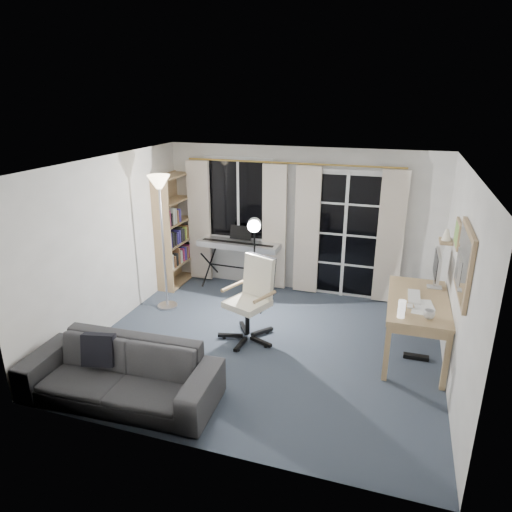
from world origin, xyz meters
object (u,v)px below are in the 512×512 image
at_px(office_chair, 254,291).
at_px(keyboard_piano, 238,246).
at_px(desk, 418,306).
at_px(mug, 429,313).
at_px(monitor, 437,267).
at_px(studio_light, 254,236).
at_px(torchiere_lamp, 160,203).
at_px(sofa, 119,365).
at_px(bookshelf, 173,233).

bearing_deg(office_chair, keyboard_piano, 139.01).
distance_m(desk, mug, 0.53).
bearing_deg(keyboard_piano, monitor, -14.15).
distance_m(studio_light, monitor, 2.51).
xyz_separation_m(torchiere_lamp, sofa, (0.63, -2.20, -1.25)).
height_order(bookshelf, monitor, bookshelf).
bearing_deg(desk, mug, -79.41).
height_order(keyboard_piano, desk, keyboard_piano).
bearing_deg(studio_light, bookshelf, 143.27).
bearing_deg(keyboard_piano, studio_light, -54.02).
xyz_separation_m(studio_light, desk, (2.31, -0.53, -0.54)).
xyz_separation_m(desk, sofa, (-3.04, -1.92, -0.26)).
bearing_deg(torchiere_lamp, office_chair, -15.92).
bearing_deg(studio_light, keyboard_piano, 109.33).
bearing_deg(sofa, desk, 29.87).
xyz_separation_m(torchiere_lamp, office_chair, (1.58, -0.45, -1.00)).
bearing_deg(torchiere_lamp, mug, -11.71).
bearing_deg(sofa, monitor, 33.81).
bearing_deg(bookshelf, sofa, -72.58).
height_order(studio_light, sofa, studio_light).
bearing_deg(monitor, bookshelf, 169.02).
bearing_deg(sofa, torchiere_lamp, 103.49).
bearing_deg(desk, bookshelf, 162.47).
relative_size(keyboard_piano, studio_light, 0.93).
height_order(office_chair, mug, office_chair).
relative_size(desk, mug, 11.45).
relative_size(studio_light, desk, 1.05).
bearing_deg(desk, monitor, 65.71).
bearing_deg(mug, desk, 101.31).
xyz_separation_m(torchiere_lamp, monitor, (3.87, 0.17, -0.61)).
relative_size(bookshelf, desk, 1.33).
height_order(torchiere_lamp, desk, torchiere_lamp).
bearing_deg(studio_light, desk, -27.63).
height_order(torchiere_lamp, keyboard_piano, torchiere_lamp).
distance_m(studio_light, sofa, 2.68).
bearing_deg(bookshelf, mug, -22.26).
distance_m(keyboard_piano, desk, 3.14).
height_order(torchiere_lamp, studio_light, torchiere_lamp).
height_order(office_chair, desk, office_chair).
height_order(keyboard_piano, monitor, monitor).
bearing_deg(mug, sofa, -155.66).
xyz_separation_m(torchiere_lamp, mug, (3.77, -0.78, -0.83)).
xyz_separation_m(torchiere_lamp, studio_light, (1.36, 0.24, -0.45)).
bearing_deg(office_chair, sofa, -96.52).
xyz_separation_m(keyboard_piano, mug, (2.95, -1.82, 0.07)).
xyz_separation_m(mug, sofa, (-3.14, -1.42, -0.42)).
height_order(keyboard_piano, sofa, keyboard_piano).
distance_m(keyboard_piano, sofa, 3.27).
distance_m(keyboard_piano, studio_light, 1.06).
relative_size(monitor, mug, 4.39).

